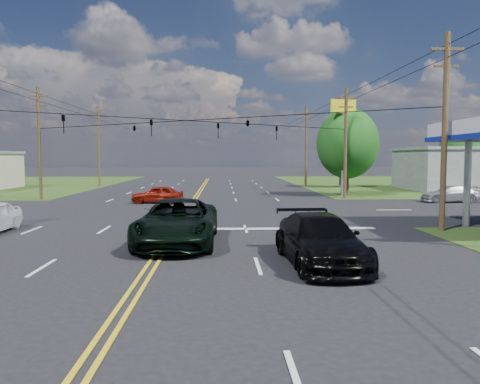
{
  "coord_description": "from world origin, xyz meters",
  "views": [
    {
      "loc": [
        2.32,
        -19.12,
        3.57
      ],
      "look_at": [
        3.3,
        6.0,
        1.72
      ],
      "focal_mm": 35.0,
      "sensor_mm": 36.0,
      "label": 1
    }
  ],
  "objects_px": {
    "tree_right_b": "(341,152)",
    "pole_se": "(445,129)",
    "retail_ne": "(470,170)",
    "pole_right_far": "(306,145)",
    "pole_left_far": "(99,145)",
    "pickup_dkgreen": "(178,222)",
    "tree_far_r": "(460,150)",
    "tree_right_a": "(348,144)",
    "pole_nw": "(40,142)",
    "pole_ne": "(345,142)",
    "suv_black": "(320,240)"
  },
  "relations": [
    {
      "from": "pole_nw",
      "to": "suv_black",
      "type": "distance_m",
      "value": 31.25
    },
    {
      "from": "pole_se",
      "to": "suv_black",
      "type": "distance_m",
      "value": 10.85
    },
    {
      "from": "retail_ne",
      "to": "pole_ne",
      "type": "relative_size",
      "value": 1.47
    },
    {
      "from": "retail_ne",
      "to": "pole_left_far",
      "type": "bearing_deg",
      "value": 169.46
    },
    {
      "from": "retail_ne",
      "to": "pole_left_far",
      "type": "relative_size",
      "value": 1.4
    },
    {
      "from": "pole_left_far",
      "to": "tree_right_b",
      "type": "height_order",
      "value": "pole_left_far"
    },
    {
      "from": "tree_right_b",
      "to": "pickup_dkgreen",
      "type": "bearing_deg",
      "value": -113.95
    },
    {
      "from": "pole_right_far",
      "to": "suv_black",
      "type": "bearing_deg",
      "value": -99.61
    },
    {
      "from": "tree_right_b",
      "to": "tree_far_r",
      "type": "xyz_separation_m",
      "value": [
        17.5,
        6.0,
        0.33
      ]
    },
    {
      "from": "pole_ne",
      "to": "pole_left_far",
      "type": "distance_m",
      "value": 32.2
    },
    {
      "from": "pole_ne",
      "to": "tree_right_a",
      "type": "distance_m",
      "value": 3.16
    },
    {
      "from": "pole_left_far",
      "to": "pickup_dkgreen",
      "type": "relative_size",
      "value": 1.5
    },
    {
      "from": "pole_nw",
      "to": "tree_far_r",
      "type": "xyz_separation_m",
      "value": [
        47.0,
        21.0,
        -0.37
      ]
    },
    {
      "from": "pole_se",
      "to": "tree_right_a",
      "type": "height_order",
      "value": "pole_se"
    },
    {
      "from": "pickup_dkgreen",
      "to": "pole_se",
      "type": "bearing_deg",
      "value": 14.78
    },
    {
      "from": "tree_right_a",
      "to": "pickup_dkgreen",
      "type": "relative_size",
      "value": 1.22
    },
    {
      "from": "pole_right_far",
      "to": "tree_far_r",
      "type": "distance_m",
      "value": 21.1
    },
    {
      "from": "retail_ne",
      "to": "suv_black",
      "type": "height_order",
      "value": "retail_ne"
    },
    {
      "from": "pole_ne",
      "to": "pickup_dkgreen",
      "type": "relative_size",
      "value": 1.42
    },
    {
      "from": "pole_se",
      "to": "tree_right_a",
      "type": "relative_size",
      "value": 1.16
    },
    {
      "from": "pole_ne",
      "to": "pole_right_far",
      "type": "height_order",
      "value": "pole_right_far"
    },
    {
      "from": "retail_ne",
      "to": "tree_right_b",
      "type": "xyz_separation_m",
      "value": [
        -13.5,
        4.0,
        2.02
      ]
    },
    {
      "from": "pole_se",
      "to": "tree_far_r",
      "type": "bearing_deg",
      "value": 61.7
    },
    {
      "from": "tree_right_b",
      "to": "pole_se",
      "type": "bearing_deg",
      "value": -96.05
    },
    {
      "from": "tree_far_r",
      "to": "pickup_dkgreen",
      "type": "bearing_deg",
      "value": -128.56
    },
    {
      "from": "tree_right_a",
      "to": "tree_right_b",
      "type": "relative_size",
      "value": 1.15
    },
    {
      "from": "retail_ne",
      "to": "tree_far_r",
      "type": "xyz_separation_m",
      "value": [
        4.0,
        10.0,
        2.34
      ]
    },
    {
      "from": "pole_left_far",
      "to": "pole_right_far",
      "type": "height_order",
      "value": "same"
    },
    {
      "from": "pole_right_far",
      "to": "tree_far_r",
      "type": "height_order",
      "value": "pole_right_far"
    },
    {
      "from": "pole_se",
      "to": "tree_far_r",
      "type": "relative_size",
      "value": 1.25
    },
    {
      "from": "pole_ne",
      "to": "suv_black",
      "type": "height_order",
      "value": "pole_ne"
    },
    {
      "from": "pole_ne",
      "to": "tree_right_b",
      "type": "distance_m",
      "value": 15.42
    },
    {
      "from": "retail_ne",
      "to": "pole_ne",
      "type": "height_order",
      "value": "pole_ne"
    },
    {
      "from": "pole_left_far",
      "to": "pole_right_far",
      "type": "distance_m",
      "value": 26.0
    },
    {
      "from": "pole_ne",
      "to": "tree_right_a",
      "type": "xyz_separation_m",
      "value": [
        1.0,
        3.0,
        -0.05
      ]
    },
    {
      "from": "pickup_dkgreen",
      "to": "pole_ne",
      "type": "bearing_deg",
      "value": 60.45
    },
    {
      "from": "pole_right_far",
      "to": "pickup_dkgreen",
      "type": "bearing_deg",
      "value": -107.34
    },
    {
      "from": "tree_right_a",
      "to": "tree_far_r",
      "type": "relative_size",
      "value": 1.07
    },
    {
      "from": "retail_ne",
      "to": "pole_right_far",
      "type": "xyz_separation_m",
      "value": [
        -17.0,
        8.0,
        2.97
      ]
    },
    {
      "from": "retail_ne",
      "to": "pickup_dkgreen",
      "type": "height_order",
      "value": "retail_ne"
    },
    {
      "from": "pole_left_far",
      "to": "tree_right_a",
      "type": "xyz_separation_m",
      "value": [
        27.0,
        -16.0,
        -0.3
      ]
    },
    {
      "from": "pole_nw",
      "to": "tree_right_a",
      "type": "height_order",
      "value": "pole_nw"
    },
    {
      "from": "pole_ne",
      "to": "pickup_dkgreen",
      "type": "height_order",
      "value": "pole_ne"
    },
    {
      "from": "retail_ne",
      "to": "tree_far_r",
      "type": "bearing_deg",
      "value": 68.2
    },
    {
      "from": "tree_right_b",
      "to": "pole_left_far",
      "type": "bearing_deg",
      "value": 172.28
    },
    {
      "from": "pole_ne",
      "to": "tree_right_a",
      "type": "relative_size",
      "value": 1.16
    },
    {
      "from": "pole_se",
      "to": "pickup_dkgreen",
      "type": "height_order",
      "value": "pole_se"
    },
    {
      "from": "pole_se",
      "to": "pickup_dkgreen",
      "type": "xyz_separation_m",
      "value": [
        -12.5,
        -3.02,
        -3.99
      ]
    },
    {
      "from": "pole_se",
      "to": "tree_far_r",
      "type": "xyz_separation_m",
      "value": [
        21.0,
        39.0,
        -0.37
      ]
    },
    {
      "from": "pole_se",
      "to": "tree_right_b",
      "type": "distance_m",
      "value": 33.19
    }
  ]
}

